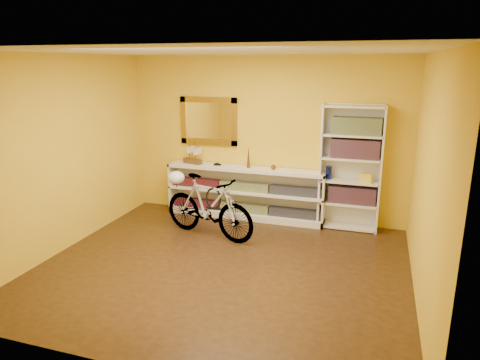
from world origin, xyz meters
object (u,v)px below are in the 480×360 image
(console_unit, at_px, (245,193))
(bicycle, at_px, (208,207))
(helmet, at_px, (176,177))
(bookcase, at_px, (350,168))

(console_unit, height_order, bicycle, bicycle)
(bicycle, bearing_deg, console_unit, -0.26)
(bicycle, bearing_deg, helmet, 90.00)
(bookcase, bearing_deg, helmet, -161.96)
(helmet, bearing_deg, bicycle, -15.20)
(console_unit, relative_size, bicycle, 1.66)
(bicycle, xyz_separation_m, helmet, (-0.58, 0.16, 0.35))
(bookcase, xyz_separation_m, bicycle, (-1.91, -0.97, -0.49))
(console_unit, distance_m, bicycle, 0.98)
(console_unit, distance_m, bookcase, 1.73)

